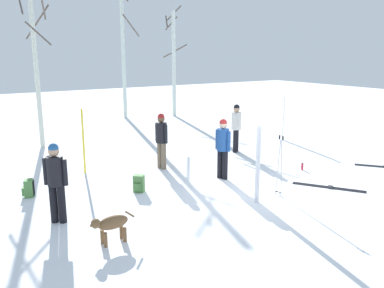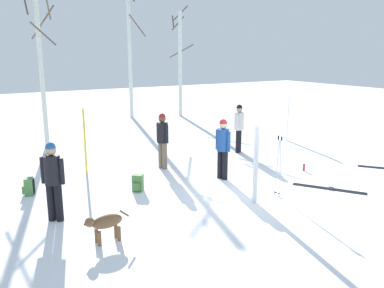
# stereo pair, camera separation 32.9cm
# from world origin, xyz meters

# --- Properties ---
(ground_plane) EXTENTS (60.00, 60.00, 0.00)m
(ground_plane) POSITION_xyz_m (0.00, 0.00, 0.00)
(ground_plane) COLOR white
(person_0) EXTENTS (0.42, 0.37, 1.72)m
(person_0) POSITION_xyz_m (-4.51, 1.03, 0.98)
(person_0) COLOR black
(person_0) RESTS_ON ground_plane
(person_1) EXTENTS (0.43, 0.36, 1.72)m
(person_1) POSITION_xyz_m (2.46, 3.80, 0.98)
(person_1) COLOR black
(person_1) RESTS_ON ground_plane
(person_2) EXTENTS (0.34, 0.51, 1.72)m
(person_2) POSITION_xyz_m (0.20, 1.57, 0.98)
(person_2) COLOR black
(person_2) RESTS_ON ground_plane
(person_3) EXTENTS (0.34, 0.51, 1.72)m
(person_3) POSITION_xyz_m (-0.78, 3.38, 0.98)
(person_3) COLOR #72604C
(person_3) RESTS_ON ground_plane
(dog) EXTENTS (0.90, 0.25, 0.57)m
(dog) POSITION_xyz_m (-3.93, -0.48, 0.39)
(dog) COLOR brown
(dog) RESTS_ON ground_plane
(ski_pair_planted_0) EXTENTS (0.10, 0.14, 1.93)m
(ski_pair_planted_0) POSITION_xyz_m (-2.92, 4.20, 0.96)
(ski_pair_planted_0) COLOR yellow
(ski_pair_planted_0) RESTS_ON ground_plane
(ski_pair_planted_1) EXTENTS (0.22, 0.18, 1.78)m
(ski_pair_planted_1) POSITION_xyz_m (5.37, 4.36, 0.88)
(ski_pair_planted_1) COLOR white
(ski_pair_planted_1) RESTS_ON ground_plane
(ski_pair_planted_2) EXTENTS (0.13, 0.03, 1.88)m
(ski_pair_planted_2) POSITION_xyz_m (-0.22, -0.36, 0.93)
(ski_pair_planted_2) COLOR white
(ski_pair_planted_2) RESTS_ON ground_plane
(ski_pair_lying_0) EXTENTS (1.17, 1.64, 0.05)m
(ski_pair_lying_0) POSITION_xyz_m (2.10, -0.59, 0.01)
(ski_pair_lying_0) COLOR black
(ski_pair_lying_0) RESTS_ON ground_plane
(ski_pair_lying_1) EXTENTS (1.20, 1.45, 0.05)m
(ski_pair_lying_1) POSITION_xyz_m (5.15, -0.25, 0.01)
(ski_pair_lying_1) COLOR black
(ski_pair_lying_1) RESTS_ON ground_plane
(ski_poles_0) EXTENTS (0.07, 0.22, 1.53)m
(ski_poles_0) POSITION_xyz_m (0.59, -0.27, 0.81)
(ski_poles_0) COLOR #B2B2BC
(ski_poles_0) RESTS_ON ground_plane
(backpack_0) EXTENTS (0.33, 0.31, 0.44)m
(backpack_0) POSITION_xyz_m (-4.74, 2.98, 0.21)
(backpack_0) COLOR #4C7F3F
(backpack_0) RESTS_ON ground_plane
(backpack_1) EXTENTS (0.34, 0.35, 0.44)m
(backpack_1) POSITION_xyz_m (-2.28, 1.84, 0.21)
(backpack_1) COLOR #4C7F3F
(backpack_1) RESTS_ON ground_plane
(water_bottle_0) EXTENTS (0.06, 0.06, 0.22)m
(water_bottle_0) POSITION_xyz_m (2.75, 0.93, 0.10)
(water_bottle_0) COLOR red
(water_bottle_0) RESTS_ON ground_plane
(birch_tree_3) EXTENTS (1.06, 1.24, 6.71)m
(birch_tree_3) POSITION_xyz_m (-3.22, 8.30, 3.47)
(birch_tree_3) COLOR silver
(birch_tree_3) RESTS_ON ground_plane
(birch_tree_4) EXTENTS (1.63, 1.45, 7.47)m
(birch_tree_4) POSITION_xyz_m (2.16, 12.98, 3.91)
(birch_tree_4) COLOR silver
(birch_tree_4) RESTS_ON ground_plane
(birch_tree_5) EXTENTS (1.49, 1.19, 5.95)m
(birch_tree_5) POSITION_xyz_m (4.73, 12.15, 2.99)
(birch_tree_5) COLOR silver
(birch_tree_5) RESTS_ON ground_plane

